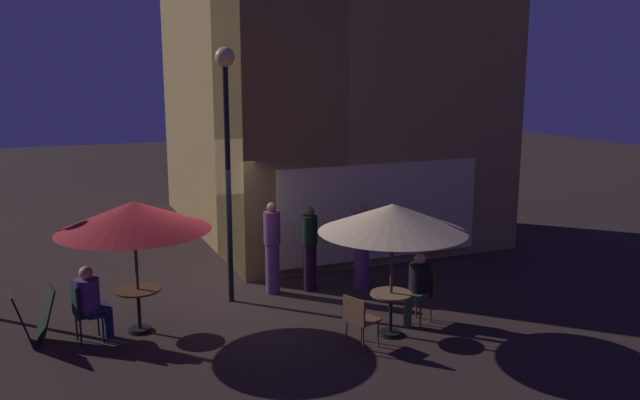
% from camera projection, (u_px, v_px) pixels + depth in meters
% --- Properties ---
extents(ground_plane, '(60.00, 60.00, 0.00)m').
position_uv_depth(ground_plane, '(211.00, 308.00, 11.82)').
color(ground_plane, '#312320').
extents(cafe_building, '(6.86, 8.83, 9.45)m').
position_uv_depth(cafe_building, '(292.00, 52.00, 15.81)').
color(cafe_building, '#9C7D46').
rests_on(cafe_building, ground).
extents(street_lamp_near_corner, '(0.35, 0.35, 4.67)m').
position_uv_depth(street_lamp_near_corner, '(227.00, 123.00, 11.54)').
color(street_lamp_near_corner, black).
rests_on(street_lamp_near_corner, ground).
extents(menu_sandwich_board, '(0.72, 0.64, 0.89)m').
position_uv_depth(menu_sandwich_board, '(33.00, 317.00, 10.16)').
color(menu_sandwich_board, black).
rests_on(menu_sandwich_board, ground).
extents(cafe_table_0, '(0.68, 0.68, 0.72)m').
position_uv_depth(cafe_table_0, '(391.00, 305.00, 10.51)').
color(cafe_table_0, black).
rests_on(cafe_table_0, ground).
extents(cafe_table_1, '(0.74, 0.74, 0.73)m').
position_uv_depth(cafe_table_1, '(138.00, 300.00, 10.65)').
color(cafe_table_1, black).
rests_on(cafe_table_1, ground).
extents(patio_umbrella_0, '(2.38, 2.38, 2.19)m').
position_uv_depth(patio_umbrella_0, '(393.00, 218.00, 10.23)').
color(patio_umbrella_0, black).
rests_on(patio_umbrella_0, ground).
extents(patio_umbrella_1, '(2.47, 2.47, 2.20)m').
position_uv_depth(patio_umbrella_1, '(134.00, 216.00, 10.38)').
color(patio_umbrella_1, black).
rests_on(patio_umbrella_1, ground).
extents(cafe_chair_0, '(0.50, 0.50, 0.88)m').
position_uv_depth(cafe_chair_0, '(422.00, 292.00, 11.10)').
color(cafe_chair_0, '#513C1E').
rests_on(cafe_chair_0, ground).
extents(cafe_chair_1, '(0.57, 0.57, 0.85)m').
position_uv_depth(cafe_chair_1, '(359.00, 317.00, 9.97)').
color(cafe_chair_1, brown).
rests_on(cafe_chair_1, ground).
extents(cafe_chair_2, '(0.48, 0.48, 0.98)m').
position_uv_depth(cafe_chair_2, '(82.00, 308.00, 10.19)').
color(cafe_chair_2, black).
rests_on(cafe_chair_2, ground).
extents(patron_seated_0, '(0.54, 0.46, 1.23)m').
position_uv_depth(patron_seated_0, '(417.00, 284.00, 10.98)').
color(patron_seated_0, '#374C3B').
rests_on(patron_seated_0, ground).
extents(patron_seated_1, '(0.55, 0.42, 1.25)m').
position_uv_depth(patron_seated_1, '(91.00, 298.00, 10.24)').
color(patron_seated_1, navy).
rests_on(patron_seated_1, ground).
extents(patron_standing_2, '(0.32, 0.32, 1.80)m').
position_uv_depth(patron_standing_2, '(272.00, 247.00, 12.47)').
color(patron_standing_2, '#5E3A6A').
rests_on(patron_standing_2, ground).
extents(patron_standing_3, '(0.35, 0.35, 1.71)m').
position_uv_depth(patron_standing_3, '(362.00, 247.00, 12.71)').
color(patron_standing_3, '#59386B').
rests_on(patron_standing_3, ground).
extents(patron_standing_4, '(0.30, 0.30, 1.68)m').
position_uv_depth(patron_standing_4, '(310.00, 248.00, 12.64)').
color(patron_standing_4, black).
rests_on(patron_standing_4, ground).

